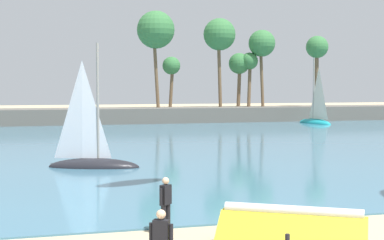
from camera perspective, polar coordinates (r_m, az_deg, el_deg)
name	(u,v)px	position (r m, az deg, el deg)	size (l,w,h in m)	color
sea	(59,128)	(62.93, -12.71, -0.72)	(220.00, 90.90, 0.06)	teal
palm_headland	(72,100)	(68.40, -11.51, 1.91)	(115.04, 6.00, 13.24)	#605B54
folded_kite	(293,222)	(15.97, 9.70, -9.68)	(4.57, 4.16, 1.14)	yellow
person_at_waterline	(166,203)	(17.55, -2.56, -8.04)	(0.44, 0.39, 1.67)	black
sailboat_near_shore	(315,117)	(69.02, 11.84, 0.27)	(2.48, 5.77, 8.10)	teal
sailboat_toward_headland	(92,155)	(31.55, -9.66, -3.39)	(5.06, 2.96, 7.03)	black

